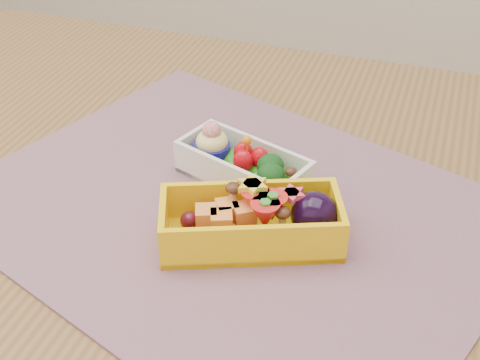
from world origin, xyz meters
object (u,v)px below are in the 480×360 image
(table, at_px, (242,256))
(placemat, at_px, (232,210))
(bento_white, at_px, (243,165))
(bento_yellow, at_px, (255,221))

(table, distance_m, placemat, 0.11)
(table, distance_m, bento_white, 0.12)
(placemat, xyz_separation_m, bento_white, (-0.01, 0.05, 0.02))
(placemat, distance_m, bento_yellow, 0.06)
(placemat, bearing_deg, bento_yellow, -46.73)
(bento_white, height_order, bento_yellow, bento_white)
(placemat, height_order, bento_white, bento_white)
(placemat, bearing_deg, table, 92.20)
(table, relative_size, bento_yellow, 6.08)
(placemat, relative_size, bento_yellow, 2.85)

